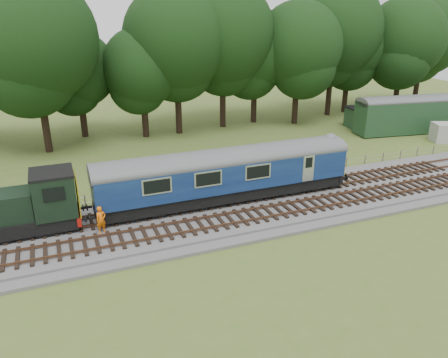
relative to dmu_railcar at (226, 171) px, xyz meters
name	(u,v)px	position (x,y,z in m)	size (l,w,h in m)	color
ground	(268,207)	(2.64, -1.40, -2.61)	(120.00, 120.00, 0.00)	#486424
ballast	(268,204)	(2.64, -1.40, -2.43)	(70.00, 7.00, 0.35)	#4C4C4F
track_north	(259,194)	(2.64, 0.00, -2.19)	(67.20, 2.40, 0.21)	black
track_south	(279,210)	(2.64, -3.00, -2.19)	(67.20, 2.40, 0.21)	black
fence	(242,185)	(2.64, 3.10, -2.61)	(64.00, 0.12, 1.00)	#6B6054
tree_line	(180,132)	(2.64, 20.60, -2.61)	(70.00, 8.00, 18.00)	black
dmu_railcar	(226,171)	(0.00, 0.00, 0.00)	(18.05, 2.86, 3.88)	black
shunter_loco	(7,211)	(-13.93, 0.00, -0.63)	(8.91, 2.60, 3.38)	black
worker	(101,220)	(-8.79, -1.64, -1.40)	(0.63, 0.41, 1.72)	orange
parked_coach	(425,112)	(28.44, 10.31, -0.29)	(16.40, 5.18, 4.13)	#1C3E28
shed	(360,117)	(22.95, 14.54, -1.38)	(3.33, 3.33, 2.42)	#1C3E28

